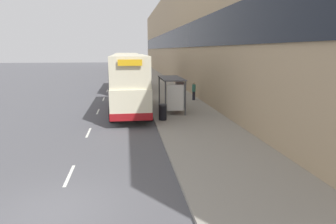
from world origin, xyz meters
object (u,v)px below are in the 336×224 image
object	(u,v)px
bus_shelter	(174,88)
litter_bin	(163,112)
car_2	(130,72)
car_1	(127,69)
double_decker_bus_ahead	(127,71)
double_decker_bus_near	(130,82)
pedestrian_1	(174,95)
car_0	(126,67)
pedestrian_at_shelter	(194,91)

from	to	relation	value
bus_shelter	litter_bin	world-z (taller)	bus_shelter
car_2	car_1	bearing A→B (deg)	92.11
bus_shelter	car_2	distance (m)	30.19
double_decker_bus_ahead	double_decker_bus_near	bearing A→B (deg)	-89.39
car_1	pedestrian_1	world-z (taller)	pedestrian_1
car_1	litter_bin	distance (m)	42.65
car_0	pedestrian_1	world-z (taller)	pedestrian_1
double_decker_bus_ahead	pedestrian_1	bearing A→B (deg)	-71.20
double_decker_bus_ahead	car_2	world-z (taller)	double_decker_bus_ahead
double_decker_bus_near	double_decker_bus_ahead	size ratio (longest dim) A/B	0.96
double_decker_bus_near	car_2	bearing A→B (deg)	89.28
car_0	car_2	size ratio (longest dim) A/B	0.93
car_0	car_1	size ratio (longest dim) A/B	0.89
double_decker_bus_ahead	pedestrian_at_shelter	distance (m)	10.88
car_1	pedestrian_at_shelter	xyz separation A→B (m)	(5.87, -35.03, 0.10)
car_0	car_2	world-z (taller)	car_2
car_1	pedestrian_at_shelter	bearing A→B (deg)	-80.49
bus_shelter	pedestrian_at_shelter	world-z (taller)	bus_shelter
double_decker_bus_near	pedestrian_at_shelter	size ratio (longest dim) A/B	6.39
bus_shelter	double_decker_bus_near	bearing A→B (deg)	165.37
car_1	car_2	size ratio (longest dim) A/B	1.05
double_decker_bus_near	car_2	size ratio (longest dim) A/B	2.58
car_2	pedestrian_at_shelter	xyz separation A→B (m)	(5.51, -25.34, 0.10)
litter_bin	bus_shelter	bearing A→B (deg)	66.95
double_decker_bus_near	pedestrian_at_shelter	distance (m)	7.14
bus_shelter	pedestrian_at_shelter	bearing A→B (deg)	61.21
bus_shelter	car_1	bearing A→B (deg)	94.73
bus_shelter	double_decker_bus_near	distance (m)	3.43
bus_shelter	car_2	xyz separation A→B (m)	(-2.93, 30.03, -0.99)
double_decker_bus_ahead	car_2	size ratio (longest dim) A/B	2.68
double_decker_bus_ahead	litter_bin	size ratio (longest dim) A/B	10.45
bus_shelter	pedestrian_1	bearing A→B (deg)	81.45
car_2	double_decker_bus_ahead	bearing A→B (deg)	-91.76
car_1	bus_shelter	bearing A→B (deg)	-85.27
bus_shelter	car_2	bearing A→B (deg)	95.58
double_decker_bus_near	pedestrian_1	world-z (taller)	double_decker_bus_near
car_0	pedestrian_1	xyz separation A→B (m)	(3.79, -44.38, 0.12)
pedestrian_at_shelter	litter_bin	bearing A→B (deg)	-116.68
pedestrian_1	litter_bin	distance (m)	5.60
car_0	car_1	world-z (taller)	same
double_decker_bus_ahead	car_1	distance (m)	26.09
double_decker_bus_ahead	bus_shelter	bearing A→B (deg)	-75.90
bus_shelter	car_0	size ratio (longest dim) A/B	1.10
double_decker_bus_ahead	car_0	bearing A→B (deg)	89.98
car_1	car_2	bearing A→B (deg)	-87.89
pedestrian_at_shelter	pedestrian_1	bearing A→B (deg)	-134.95
double_decker_bus_near	double_decker_bus_ahead	distance (m)	12.81
litter_bin	pedestrian_1	bearing A→B (deg)	73.41
pedestrian_at_shelter	car_1	bearing A→B (deg)	99.51
double_decker_bus_ahead	pedestrian_at_shelter	bearing A→B (deg)	-56.17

